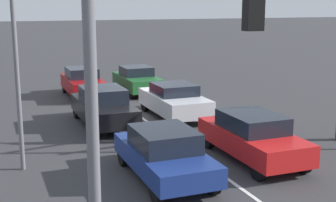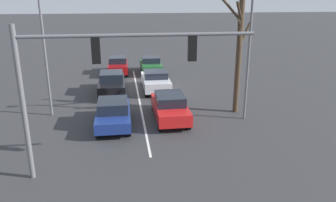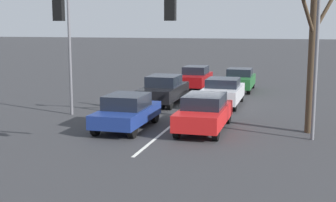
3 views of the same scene
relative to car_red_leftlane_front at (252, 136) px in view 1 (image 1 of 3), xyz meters
name	(u,v)px [view 1 (image 1 of 3)]	position (x,y,z in m)	size (l,w,h in m)	color
ground_plane	(137,115)	(1.57, -7.35, -0.79)	(240.00, 240.00, 0.00)	#333335
lane_stripe_left_divider	(160,131)	(1.57, -4.34, -0.79)	(0.12, 18.00, 0.01)	silver
car_red_leftlane_front	(252,136)	(0.00, 0.00, 0.00)	(1.80, 4.44, 1.54)	red
car_navy_midlane_front	(164,153)	(3.27, 0.55, -0.02)	(1.84, 4.26, 1.50)	navy
car_black_midlane_second	(103,106)	(3.47, -6.02, 0.02)	(1.88, 4.64, 1.61)	black
car_silver_leftlane_second	(174,100)	(0.16, -6.32, -0.02)	(1.94, 4.34, 1.51)	silver
car_darkgreen_leftlane_third	(137,80)	(-0.04, -12.41, -0.04)	(1.82, 4.13, 1.50)	#1E5928
car_maroon_midlane_third	(83,82)	(3.03, -12.55, 0.00)	(1.76, 4.18, 1.56)	maroon
traffic_signal_gantry	(246,42)	(3.72, 5.64, 3.58)	(8.94, 0.37, 6.03)	slate
street_lamp_right_shoulder	(18,5)	(6.89, -1.76, 4.18)	(1.68, 0.24, 8.77)	slate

